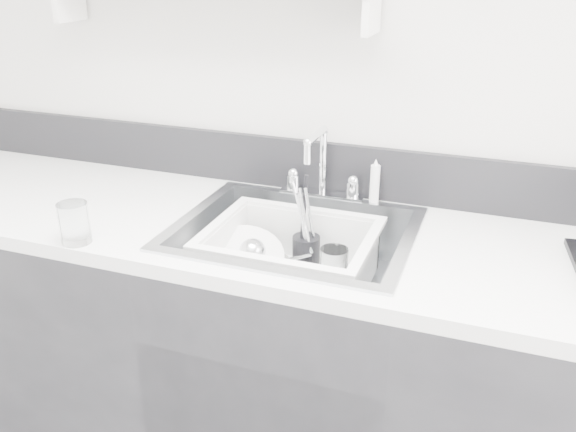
% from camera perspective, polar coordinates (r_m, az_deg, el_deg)
% --- Properties ---
extents(counter_run, '(3.20, 0.62, 0.92)m').
position_cam_1_polar(counter_run, '(1.89, 0.54, -14.03)').
color(counter_run, black).
rests_on(counter_run, ground).
extents(backsplash, '(3.20, 0.02, 0.16)m').
position_cam_1_polar(backsplash, '(1.88, 3.67, 4.52)').
color(backsplash, black).
rests_on(backsplash, counter_run).
extents(sink, '(0.64, 0.52, 0.20)m').
position_cam_1_polar(sink, '(1.69, 0.59, -4.03)').
color(sink, silver).
rests_on(sink, counter_run).
extents(faucet, '(0.26, 0.18, 0.23)m').
position_cam_1_polar(faucet, '(1.84, 3.18, 3.45)').
color(faucet, silver).
rests_on(faucet, counter_run).
extents(side_sprayer, '(0.03, 0.03, 0.14)m').
position_cam_1_polar(side_sprayer, '(1.81, 8.12, 3.20)').
color(side_sprayer, white).
rests_on(side_sprayer, counter_run).
extents(wash_tub, '(0.55, 0.50, 0.18)m').
position_cam_1_polar(wash_tub, '(1.67, 0.24, -4.05)').
color(wash_tub, white).
rests_on(wash_tub, sink).
extents(plate_stack, '(0.27, 0.26, 0.11)m').
position_cam_1_polar(plate_stack, '(1.74, -3.75, -4.59)').
color(plate_stack, white).
rests_on(plate_stack, wash_tub).
extents(utensil_cup, '(0.08, 0.08, 0.27)m').
position_cam_1_polar(utensil_cup, '(1.75, 1.70, -3.16)').
color(utensil_cup, black).
rests_on(utensil_cup, wash_tub).
extents(ladle, '(0.32, 0.21, 0.09)m').
position_cam_1_polar(ladle, '(1.69, -1.51, -4.74)').
color(ladle, silver).
rests_on(ladle, wash_tub).
extents(tumbler_in_tub, '(0.08, 0.08, 0.11)m').
position_cam_1_polar(tumbler_in_tub, '(1.67, 4.31, -4.80)').
color(tumbler_in_tub, white).
rests_on(tumbler_in_tub, wash_tub).
extents(tumbler_counter, '(0.09, 0.09, 0.11)m').
position_cam_1_polar(tumbler_counter, '(1.65, -19.36, -0.63)').
color(tumbler_counter, white).
rests_on(tumbler_counter, counter_run).
extents(bowl_small, '(0.11, 0.11, 0.03)m').
position_cam_1_polar(bowl_small, '(1.63, 3.27, -7.09)').
color(bowl_small, white).
rests_on(bowl_small, wash_tub).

